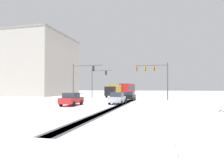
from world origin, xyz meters
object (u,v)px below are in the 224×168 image
(traffic_signal_far_left, at_px, (97,78))
(traffic_signal_near_right, at_px, (154,73))
(car_silver_second, at_px, (117,98))
(car_red_third, at_px, (72,99))
(traffic_signal_near_left, at_px, (81,76))
(car_black_lead, at_px, (129,96))
(bus_oncoming, at_px, (128,89))
(box_truck_delivery, at_px, (113,90))
(office_building_far_left_block, at_px, (33,66))

(traffic_signal_far_left, bearing_deg, traffic_signal_near_right, -32.09)
(traffic_signal_far_left, distance_m, car_silver_second, 18.15)
(traffic_signal_near_right, relative_size, car_red_third, 1.57)
(car_silver_second, bearing_deg, traffic_signal_near_left, 143.09)
(traffic_signal_far_left, xyz_separation_m, car_black_lead, (8.51, -8.27, -3.53))
(car_red_third, height_order, bus_oncoming, bus_oncoming)
(car_black_lead, distance_m, bus_oncoming, 23.08)
(car_black_lead, xyz_separation_m, box_truck_delivery, (-5.83, 12.70, 0.82))
(traffic_signal_near_left, distance_m, traffic_signal_near_right, 12.74)
(traffic_signal_near_left, bearing_deg, bus_oncoming, 80.07)
(car_silver_second, bearing_deg, box_truck_delivery, 104.67)
(traffic_signal_near_left, bearing_deg, traffic_signal_near_right, 9.20)
(traffic_signal_near_left, distance_m, bus_oncoming, 24.99)
(car_red_third, relative_size, bus_oncoming, 0.37)
(bus_oncoming, bearing_deg, office_building_far_left_block, -172.50)
(traffic_signal_far_left, relative_size, car_red_third, 1.57)
(bus_oncoming, bearing_deg, car_red_third, -92.64)
(traffic_signal_far_left, distance_m, car_black_lead, 12.38)
(car_silver_second, bearing_deg, car_black_lead, 86.21)
(car_black_lead, relative_size, car_red_third, 1.00)
(traffic_signal_near_right, relative_size, traffic_signal_far_left, 1.00)
(traffic_signal_far_left, height_order, car_red_third, traffic_signal_far_left)
(box_truck_delivery, bearing_deg, bus_oncoming, 79.50)
(traffic_signal_far_left, xyz_separation_m, car_red_third, (2.96, -19.72, -3.53))
(traffic_signal_near_left, xyz_separation_m, office_building_far_left_block, (-24.36, 20.73, 4.55))
(car_black_lead, distance_m, car_red_third, 12.72)
(car_black_lead, bearing_deg, car_silver_second, -93.79)
(car_red_third, height_order, office_building_far_left_block, office_building_far_left_block)
(traffic_signal_near_right, distance_m, car_silver_second, 10.03)
(car_silver_second, bearing_deg, office_building_far_left_block, 140.41)
(traffic_signal_near_left, relative_size, traffic_signal_far_left, 1.00)
(car_red_third, distance_m, box_truck_delivery, 24.16)
(traffic_signal_near_right, height_order, office_building_far_left_block, office_building_far_left_block)
(car_silver_second, distance_m, office_building_far_left_block, 42.47)
(traffic_signal_near_left, xyz_separation_m, box_truck_delivery, (2.44, 14.50, -2.76))
(bus_oncoming, distance_m, box_truck_delivery, 10.18)
(car_red_third, distance_m, bus_oncoming, 34.20)
(traffic_signal_near_right, bearing_deg, car_black_lead, -176.89)
(traffic_signal_far_left, bearing_deg, office_building_far_left_block, 156.16)
(car_black_lead, relative_size, car_silver_second, 1.00)
(bus_oncoming, height_order, office_building_far_left_block, office_building_far_left_block)
(traffic_signal_far_left, bearing_deg, car_silver_second, -63.28)
(traffic_signal_near_left, xyz_separation_m, car_red_third, (2.72, -9.65, -3.58))
(box_truck_delivery, bearing_deg, office_building_far_left_block, 166.91)
(car_silver_second, distance_m, box_truck_delivery, 21.03)
(car_black_lead, relative_size, bus_oncoming, 0.37)
(traffic_signal_near_right, xyz_separation_m, car_silver_second, (-4.81, -7.86, -3.96))
(traffic_signal_far_left, bearing_deg, car_black_lead, -44.19)
(car_silver_second, relative_size, bus_oncoming, 0.37)
(traffic_signal_far_left, height_order, car_silver_second, traffic_signal_far_left)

